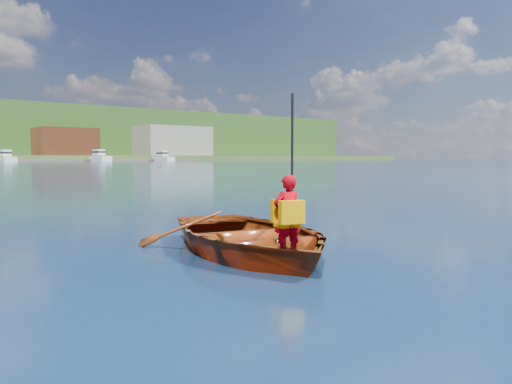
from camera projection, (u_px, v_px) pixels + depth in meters
The scene contains 3 objects.
ground at pixel (255, 243), 8.15m from camera, with size 600.00×600.00×0.00m.
rowboat at pixel (249, 236), 7.25m from camera, with size 3.54×4.38×0.80m.
child_paddler at pixel (287, 215), 6.47m from camera, with size 0.44×0.40×2.14m.
Camera 1 is at (-4.85, -6.45, 1.40)m, focal length 35.00 mm.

